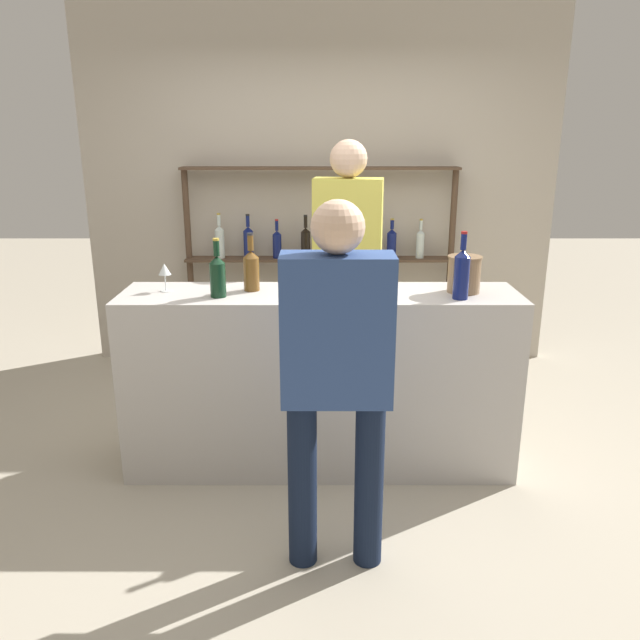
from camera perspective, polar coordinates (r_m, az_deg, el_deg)
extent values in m
plane|color=#B2A893|center=(3.78, 0.00, -12.87)|extent=(16.00, 16.00, 0.00)
cube|color=#B7B2AD|center=(3.56, 0.00, -5.60)|extent=(2.17, 0.50, 1.04)
cube|color=#B2A899|center=(5.16, 0.03, 11.59)|extent=(3.77, 0.12, 2.80)
cylinder|color=#4C3828|center=(5.18, -11.77, 4.60)|extent=(0.05, 0.05, 1.61)
cylinder|color=#4C3828|center=(5.18, 11.83, 4.59)|extent=(0.05, 0.05, 1.61)
cube|color=#4C3828|center=(4.96, 0.03, 13.72)|extent=(2.16, 0.18, 0.02)
cube|color=#4C3828|center=(5.05, 0.03, 5.59)|extent=(2.16, 0.18, 0.02)
cylinder|color=silver|center=(5.09, -9.11, 6.88)|extent=(0.07, 0.07, 0.23)
cone|color=silver|center=(5.07, -9.18, 8.31)|extent=(0.07, 0.07, 0.03)
cylinder|color=silver|center=(5.07, -9.21, 8.99)|extent=(0.03, 0.03, 0.09)
cylinder|color=gold|center=(5.06, -9.24, 9.55)|extent=(0.03, 0.03, 0.01)
cylinder|color=#0F1956|center=(5.06, -6.52, 6.87)|extent=(0.08, 0.08, 0.22)
cone|color=#0F1956|center=(5.04, -6.57, 8.27)|extent=(0.08, 0.08, 0.04)
cylinder|color=#0F1956|center=(5.04, -6.60, 8.97)|extent=(0.03, 0.03, 0.09)
cylinder|color=black|center=(5.03, -6.62, 9.53)|extent=(0.03, 0.03, 0.01)
cylinder|color=#0F1956|center=(5.05, -3.91, 6.74)|extent=(0.07, 0.07, 0.19)
cone|color=#0F1956|center=(5.03, -3.94, 7.98)|extent=(0.07, 0.07, 0.03)
cylinder|color=#0F1956|center=(5.02, -3.95, 8.60)|extent=(0.03, 0.03, 0.08)
cylinder|color=maroon|center=(5.01, -3.96, 9.12)|extent=(0.03, 0.03, 0.01)
cylinder|color=black|center=(5.03, -1.29, 6.87)|extent=(0.08, 0.08, 0.21)
cone|color=black|center=(5.01, -1.30, 8.24)|extent=(0.08, 0.08, 0.03)
cylinder|color=black|center=(5.00, -1.30, 8.94)|extent=(0.03, 0.03, 0.09)
cylinder|color=black|center=(5.00, -1.30, 9.52)|extent=(0.03, 0.03, 0.01)
cylinder|color=silver|center=(5.03, 1.34, 6.81)|extent=(0.08, 0.08, 0.20)
cone|color=silver|center=(5.01, 1.35, 8.12)|extent=(0.08, 0.08, 0.04)
cylinder|color=silver|center=(5.01, 1.36, 8.80)|extent=(0.03, 0.03, 0.08)
cylinder|color=black|center=(5.00, 1.36, 9.35)|extent=(0.03, 0.03, 0.01)
cylinder|color=#0F1956|center=(5.04, 3.97, 6.95)|extent=(0.07, 0.07, 0.23)
cone|color=#0F1956|center=(5.02, 4.00, 8.41)|extent=(0.07, 0.07, 0.03)
cylinder|color=#0F1956|center=(5.01, 4.02, 9.03)|extent=(0.03, 0.03, 0.08)
cylinder|color=black|center=(5.01, 4.03, 9.54)|extent=(0.03, 0.03, 0.01)
cylinder|color=#0F1956|center=(5.06, 6.58, 6.76)|extent=(0.08, 0.08, 0.20)
cone|color=#0F1956|center=(5.05, 6.62, 8.07)|extent=(0.08, 0.08, 0.03)
cylinder|color=#0F1956|center=(5.04, 6.65, 8.66)|extent=(0.03, 0.03, 0.07)
cylinder|color=gold|center=(5.03, 6.66, 9.14)|extent=(0.03, 0.03, 0.01)
cylinder|color=silver|center=(5.10, 9.16, 6.72)|extent=(0.06, 0.06, 0.20)
cone|color=silver|center=(5.08, 9.22, 7.98)|extent=(0.06, 0.06, 0.03)
cylinder|color=silver|center=(5.07, 9.25, 8.56)|extent=(0.02, 0.02, 0.08)
cylinder|color=gold|center=(5.06, 9.27, 9.04)|extent=(0.03, 0.03, 0.01)
cylinder|color=#0F1956|center=(3.32, 12.79, 3.76)|extent=(0.08, 0.08, 0.22)
cone|color=#0F1956|center=(3.30, 12.94, 5.96)|extent=(0.08, 0.08, 0.04)
cylinder|color=#0F1956|center=(3.29, 13.01, 6.98)|extent=(0.03, 0.03, 0.08)
cylinder|color=maroon|center=(3.28, 13.06, 7.79)|extent=(0.03, 0.03, 0.01)
cylinder|color=brown|center=(3.44, -6.29, 4.19)|extent=(0.09, 0.09, 0.18)
cone|color=brown|center=(3.42, -6.35, 6.00)|extent=(0.09, 0.09, 0.04)
cylinder|color=brown|center=(3.41, -6.38, 7.02)|extent=(0.03, 0.03, 0.08)
cylinder|color=#232328|center=(3.40, -6.41, 7.81)|extent=(0.03, 0.03, 0.01)
cylinder|color=black|center=(3.33, -9.33, 3.63)|extent=(0.08, 0.08, 0.18)
cone|color=black|center=(3.31, -9.42, 5.47)|extent=(0.08, 0.08, 0.04)
cylinder|color=black|center=(3.30, -9.46, 6.49)|extent=(0.03, 0.03, 0.08)
cylinder|color=gold|center=(3.29, -9.50, 7.28)|extent=(0.03, 0.03, 0.01)
cylinder|color=silver|center=(3.53, -13.89, 2.62)|extent=(0.06, 0.06, 0.00)
cylinder|color=silver|center=(3.52, -13.94, 3.35)|extent=(0.01, 0.01, 0.09)
cone|color=silver|center=(3.50, -14.03, 4.55)|extent=(0.07, 0.07, 0.06)
cylinder|color=#846647|center=(3.47, 13.04, 4.03)|extent=(0.17, 0.17, 0.19)
cylinder|color=#846647|center=(3.45, 13.15, 5.64)|extent=(0.19, 0.19, 0.01)
cylinder|color=silver|center=(3.30, 5.58, 3.17)|extent=(0.13, 0.13, 0.13)
sphere|color=tan|center=(3.36, 5.12, 2.56)|extent=(0.02, 0.02, 0.02)
sphere|color=tan|center=(3.32, 4.98, 2.58)|extent=(0.02, 0.02, 0.02)
sphere|color=tan|center=(3.28, 5.38, 3.01)|extent=(0.02, 0.02, 0.02)
sphere|color=tan|center=(3.31, 5.47, 2.92)|extent=(0.02, 0.02, 0.02)
sphere|color=tan|center=(3.29, 5.57, 3.03)|extent=(0.02, 0.02, 0.02)
cylinder|color=brown|center=(4.34, 0.55, -2.41)|extent=(0.12, 0.12, 0.89)
cylinder|color=brown|center=(4.31, 4.31, -2.58)|extent=(0.12, 0.12, 0.89)
cube|color=#D1C64C|center=(4.13, 2.56, 7.97)|extent=(0.47, 0.26, 0.70)
sphere|color=#DBB293|center=(4.08, 2.65, 14.52)|extent=(0.24, 0.24, 0.24)
cylinder|color=#121C33|center=(2.84, 4.47, -14.68)|extent=(0.13, 0.13, 0.79)
cylinder|color=#121C33|center=(2.83, -1.65, -14.70)|extent=(0.13, 0.13, 0.79)
cube|color=navy|center=(2.53, 1.53, -0.94)|extent=(0.46, 0.20, 0.63)
sphere|color=#DBB293|center=(2.44, 1.61, 8.50)|extent=(0.21, 0.21, 0.21)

